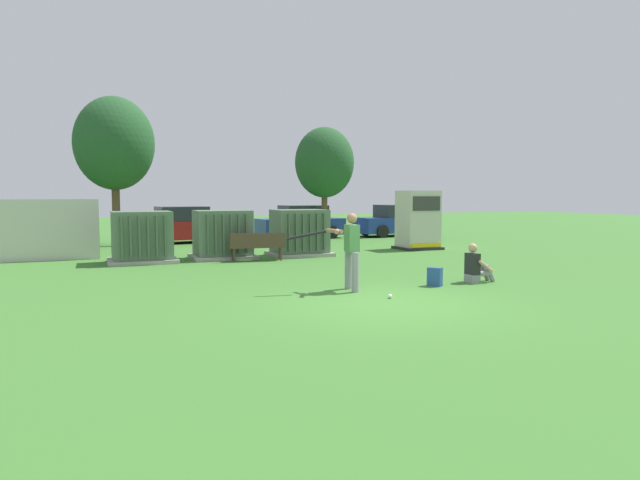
# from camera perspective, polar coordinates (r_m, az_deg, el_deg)

# --- Properties ---
(ground_plane) EXTENTS (96.00, 96.00, 0.00)m
(ground_plane) POSITION_cam_1_polar(r_m,az_deg,el_deg) (11.33, 6.56, -6.37)
(ground_plane) COLOR #3D752D
(fence_panel) EXTENTS (4.80, 0.12, 2.00)m
(fence_panel) POSITION_cam_1_polar(r_m,az_deg,el_deg) (20.44, -28.04, 0.83)
(fence_panel) COLOR beige
(fence_panel) RESTS_ON ground
(transformer_west) EXTENTS (2.10, 1.70, 1.62)m
(transformer_west) POSITION_cam_1_polar(r_m,az_deg,el_deg) (18.79, -17.46, 0.23)
(transformer_west) COLOR #9E9B93
(transformer_west) RESTS_ON ground
(transformer_mid_west) EXTENTS (2.10, 1.70, 1.62)m
(transformer_mid_west) POSITION_cam_1_polar(r_m,az_deg,el_deg) (19.36, -9.76, 0.50)
(transformer_mid_west) COLOR #9E9B93
(transformer_mid_west) RESTS_ON ground
(transformer_mid_east) EXTENTS (2.10, 1.70, 1.62)m
(transformer_mid_east) POSITION_cam_1_polar(r_m,az_deg,el_deg) (19.99, -2.08, 0.68)
(transformer_mid_east) COLOR #9E9B93
(transformer_mid_east) RESTS_ON ground
(generator_enclosure) EXTENTS (1.60, 1.40, 2.30)m
(generator_enclosure) POSITION_cam_1_polar(r_m,az_deg,el_deg) (22.66, 9.81, 1.96)
(generator_enclosure) COLOR #262626
(generator_enclosure) RESTS_ON ground
(park_bench) EXTENTS (1.83, 0.59, 0.92)m
(park_bench) POSITION_cam_1_polar(r_m,az_deg,el_deg) (18.44, -6.30, -0.46)
(park_bench) COLOR #4C3828
(park_bench) RESTS_ON ground
(batter) EXTENTS (1.61, 0.72, 1.74)m
(batter) POSITION_cam_1_polar(r_m,az_deg,el_deg) (12.65, 2.97, -0.74)
(batter) COLOR gray
(batter) RESTS_ON ground
(sports_ball) EXTENTS (0.09, 0.09, 0.09)m
(sports_ball) POSITION_cam_1_polar(r_m,az_deg,el_deg) (11.90, 7.04, -5.63)
(sports_ball) COLOR white
(sports_ball) RESTS_ON ground
(seated_spectator) EXTENTS (0.72, 0.54, 0.96)m
(seated_spectator) POSITION_cam_1_polar(r_m,az_deg,el_deg) (14.43, 15.39, -2.63)
(seated_spectator) COLOR gray
(seated_spectator) RESTS_ON ground
(backpack) EXTENTS (0.37, 0.38, 0.44)m
(backpack) POSITION_cam_1_polar(r_m,az_deg,el_deg) (13.63, 11.48, -3.66)
(backpack) COLOR #264C8C
(backpack) RESTS_ON ground
(tree_left) EXTENTS (3.23, 3.23, 6.17)m
(tree_left) POSITION_cam_1_polar(r_m,az_deg,el_deg) (25.17, -19.97, 9.07)
(tree_left) COLOR brown
(tree_left) RESTS_ON ground
(tree_center_left) EXTENTS (2.77, 2.77, 5.30)m
(tree_center_left) POSITION_cam_1_polar(r_m,az_deg,el_deg) (26.84, 0.45, 7.76)
(tree_center_left) COLOR brown
(tree_center_left) RESTS_ON ground
(parked_car_leftmost) EXTENTS (4.26, 2.04, 1.62)m
(parked_car_leftmost) POSITION_cam_1_polar(r_m,az_deg,el_deg) (25.93, -26.09, 1.04)
(parked_car_leftmost) COLOR black
(parked_car_leftmost) RESTS_ON ground
(parked_car_left_of_center) EXTENTS (4.38, 2.30, 1.62)m
(parked_car_left_of_center) POSITION_cam_1_polar(r_m,az_deg,el_deg) (25.93, -13.93, 1.37)
(parked_car_left_of_center) COLOR maroon
(parked_car_left_of_center) RESTS_ON ground
(parked_car_right_of_center) EXTENTS (4.30, 2.13, 1.62)m
(parked_car_right_of_center) POSITION_cam_1_polar(r_m,az_deg,el_deg) (27.91, -1.91, 1.72)
(parked_car_right_of_center) COLOR navy
(parked_car_right_of_center) RESTS_ON ground
(parked_car_rightmost) EXTENTS (4.30, 2.12, 1.62)m
(parked_car_rightmost) POSITION_cam_1_polar(r_m,az_deg,el_deg) (29.80, 7.64, 1.86)
(parked_car_rightmost) COLOR navy
(parked_car_rightmost) RESTS_ON ground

